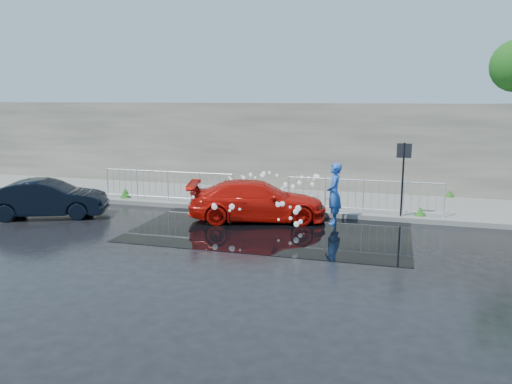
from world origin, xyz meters
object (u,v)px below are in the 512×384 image
person (334,194)px  red_car (257,201)px  sign_post (403,167)px  dark_car (47,199)px

person → red_car: bearing=-90.6°
sign_post → red_car: size_ratio=0.57×
dark_car → person: person is taller
person → dark_car: bearing=-85.0°
sign_post → red_car: bearing=-166.1°
sign_post → red_car: sign_post is taller
sign_post → red_car: (-4.43, -1.10, -1.09)m
dark_car → person: (9.14, 1.70, 0.33)m
red_car → person: bearing=-100.2°
sign_post → person: size_ratio=1.31×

